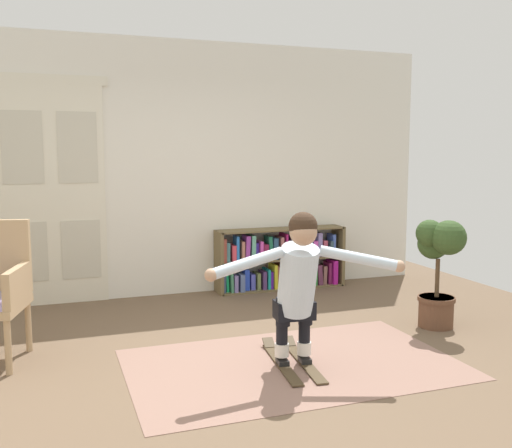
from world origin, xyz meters
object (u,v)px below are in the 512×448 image
object	(u,v)px
skis_pair	(292,360)
person_skier	(298,278)
potted_plant	(438,262)
bookshelf	(279,261)

from	to	relation	value
skis_pair	person_skier	size ratio (longest dim) A/B	0.65
potted_plant	skis_pair	xyz separation A→B (m)	(-1.65, -0.41, -0.60)
potted_plant	skis_pair	distance (m)	1.80
potted_plant	person_skier	bearing A→B (deg)	-161.39
potted_plant	skis_pair	size ratio (longest dim) A/B	1.08
bookshelf	potted_plant	bearing A→B (deg)	-67.67
potted_plant	person_skier	size ratio (longest dim) A/B	0.70
bookshelf	person_skier	distance (m)	2.69
bookshelf	person_skier	bearing A→B (deg)	-108.85
skis_pair	potted_plant	bearing A→B (deg)	13.81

